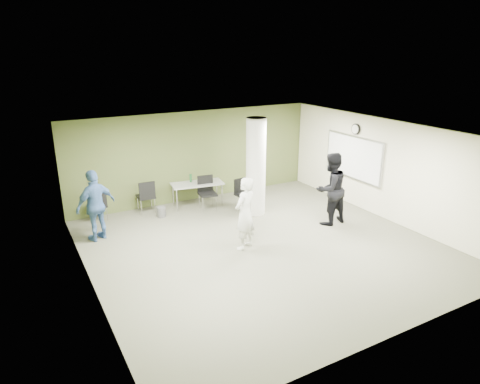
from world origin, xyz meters
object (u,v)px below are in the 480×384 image
man_black (331,189)px  chair_back_left (98,204)px  folding_table (197,185)px  man_blue (96,205)px  woman_white (245,214)px

man_black → chair_back_left: bearing=-35.0°
folding_table → man_blue: size_ratio=0.90×
folding_table → man_black: bearing=-40.1°
folding_table → man_blue: (-3.15, -0.98, 0.22)m
woman_white → man_black: size_ratio=0.90×
folding_table → man_black: size_ratio=0.82×
folding_table → woman_white: size_ratio=0.91×
chair_back_left → man_blue: size_ratio=0.48×
folding_table → man_black: 4.00m
woman_white → man_black: bearing=158.1°
folding_table → woman_white: woman_white is taller
folding_table → man_blue: 3.31m
folding_table → chair_back_left: (-2.89, 0.21, -0.18)m
woman_white → man_black: man_black is taller
folding_table → woman_white: (-0.17, -3.23, 0.21)m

